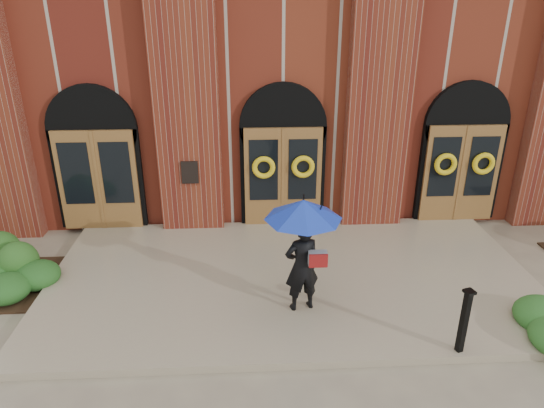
{
  "coord_description": "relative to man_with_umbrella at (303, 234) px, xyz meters",
  "views": [
    {
      "loc": [
        -0.89,
        -8.54,
        5.47
      ],
      "look_at": [
        -0.36,
        1.0,
        1.41
      ],
      "focal_mm": 32.0,
      "sensor_mm": 36.0,
      "label": 1
    }
  ],
  "objects": [
    {
      "name": "church_building",
      "position": [
        -0.07,
        9.79,
        1.83
      ],
      "size": [
        16.2,
        12.53,
        7.0
      ],
      "color": "maroon",
      "rests_on": "ground"
    },
    {
      "name": "ground",
      "position": [
        -0.07,
        1.01,
        -1.67
      ],
      "size": [
        90.0,
        90.0,
        0.0
      ],
      "primitive_type": "plane",
      "color": "gray",
      "rests_on": "ground"
    },
    {
      "name": "metal_post",
      "position": [
        2.45,
        -1.34,
        -0.92
      ],
      "size": [
        0.19,
        0.19,
        1.16
      ],
      "rotation": [
        0.0,
        0.0,
        0.29
      ],
      "color": "black",
      "rests_on": "landing"
    },
    {
      "name": "hedge_front_left",
      "position": [
        -5.9,
        1.01,
        -1.42
      ],
      "size": [
        1.43,
        1.23,
        0.51
      ],
      "primitive_type": "ellipsoid",
      "color": "#204C1A",
      "rests_on": "ground"
    },
    {
      "name": "landing",
      "position": [
        -0.07,
        1.16,
        -1.6
      ],
      "size": [
        10.0,
        5.3,
        0.15
      ],
      "primitive_type": "cube",
      "color": "gray",
      "rests_on": "ground"
    },
    {
      "name": "man_with_umbrella",
      "position": [
        0.0,
        0.0,
        0.0
      ],
      "size": [
        1.66,
        1.66,
        2.18
      ],
      "rotation": [
        0.0,
        0.0,
        3.39
      ],
      "color": "black",
      "rests_on": "landing"
    }
  ]
}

